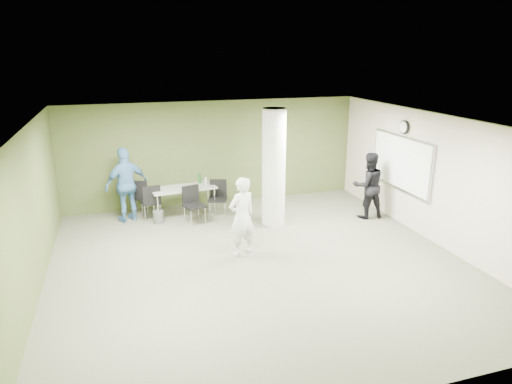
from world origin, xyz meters
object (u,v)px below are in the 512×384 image
object	(u,v)px
man_blue	(127,185)
chair_back_left	(140,194)
woman_white	(242,217)
folding_table	(184,189)
man_black	(368,185)

from	to	relation	value
man_blue	chair_back_left	bearing A→B (deg)	-154.81
chair_back_left	woman_white	distance (m)	3.58
man_blue	woman_white	bearing A→B (deg)	106.07
woman_white	man_blue	world-z (taller)	man_blue
folding_table	man_black	world-z (taller)	man_black
man_black	folding_table	bearing A→B (deg)	-13.88
folding_table	man_blue	xyz separation A→B (m)	(-1.38, 0.05, 0.21)
folding_table	woman_white	size ratio (longest dim) A/B	1.01
chair_back_left	man_black	size ratio (longest dim) A/B	0.56
folding_table	man_blue	distance (m)	1.40
chair_back_left	man_black	distance (m)	5.76
chair_back_left	folding_table	bearing A→B (deg)	177.73
woman_white	chair_back_left	bearing A→B (deg)	-79.38
folding_table	man_blue	size ratio (longest dim) A/B	0.90
man_blue	man_black	bearing A→B (deg)	142.83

